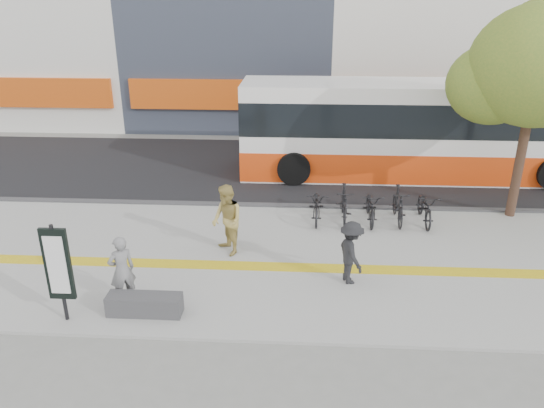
# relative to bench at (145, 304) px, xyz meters

# --- Properties ---
(ground) EXTENTS (120.00, 120.00, 0.00)m
(ground) POSITION_rel_bench_xyz_m (2.60, 1.20, -0.30)
(ground) COLOR slate
(ground) RESTS_ON ground
(sidewalk) EXTENTS (40.00, 7.00, 0.08)m
(sidewalk) POSITION_rel_bench_xyz_m (2.60, 2.70, -0.27)
(sidewalk) COLOR gray
(sidewalk) RESTS_ON ground
(tactile_strip) EXTENTS (40.00, 0.45, 0.01)m
(tactile_strip) POSITION_rel_bench_xyz_m (2.60, 2.20, -0.22)
(tactile_strip) COLOR gold
(tactile_strip) RESTS_ON sidewalk
(street) EXTENTS (40.00, 8.00, 0.06)m
(street) POSITION_rel_bench_xyz_m (2.60, 10.20, -0.28)
(street) COLOR black
(street) RESTS_ON ground
(curb) EXTENTS (40.00, 0.25, 0.14)m
(curb) POSITION_rel_bench_xyz_m (2.60, 6.20, -0.23)
(curb) COLOR #3D3D3F
(curb) RESTS_ON ground
(bench) EXTENTS (1.60, 0.45, 0.45)m
(bench) POSITION_rel_bench_xyz_m (0.00, 0.00, 0.00)
(bench) COLOR #3D3D3F
(bench) RESTS_ON sidewalk
(signboard) EXTENTS (0.55, 0.10, 2.20)m
(signboard) POSITION_rel_bench_xyz_m (-1.60, -0.31, 1.06)
(signboard) COLOR black
(signboard) RESTS_ON sidewalk
(street_tree) EXTENTS (4.40, 3.80, 6.31)m
(street_tree) POSITION_rel_bench_xyz_m (9.78, 6.02, 4.21)
(street_tree) COLOR #39241A
(street_tree) RESTS_ON sidewalk
(bus) EXTENTS (12.95, 3.07, 3.45)m
(bus) POSITION_rel_bench_xyz_m (7.56, 9.70, 1.38)
(bus) COLOR white
(bus) RESTS_ON street
(bicycle_row) EXTENTS (3.89, 1.85, 1.07)m
(bicycle_row) POSITION_rel_bench_xyz_m (5.40, 5.20, 0.28)
(bicycle_row) COLOR black
(bicycle_row) RESTS_ON sidewalk
(seated_woman) EXTENTS (0.70, 0.66, 1.61)m
(seated_woman) POSITION_rel_bench_xyz_m (-0.58, 0.43, 0.58)
(seated_woman) COLOR black
(seated_woman) RESTS_ON sidewalk
(pedestrian_tan) EXTENTS (1.09, 1.15, 1.88)m
(pedestrian_tan) POSITION_rel_bench_xyz_m (1.40, 2.90, 0.72)
(pedestrian_tan) COLOR tan
(pedestrian_tan) RESTS_ON sidewalk
(pedestrian_dark) EXTENTS (0.86, 1.13, 1.55)m
(pedestrian_dark) POSITION_rel_bench_xyz_m (4.50, 1.60, 0.55)
(pedestrian_dark) COLOR black
(pedestrian_dark) RESTS_ON sidewalk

